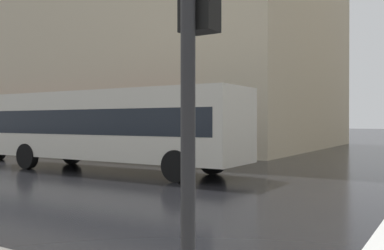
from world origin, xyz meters
TOP-DOWN VIEW (x-y plane):
  - haussmann_block_mid at (21.65, 23.10)m, footprint 19.51×27.09m
  - traffic_signal_post at (-3.58, 3.79)m, footprint 0.44×0.30m
  - city_bus at (5.50, 13.14)m, footprint 2.60×11.00m

SIDE VIEW (x-z plane):
  - city_bus at x=5.50m, z-range 0.26..3.26m
  - traffic_signal_post at x=-3.58m, z-range 0.89..4.21m
  - haussmann_block_mid at x=21.65m, z-range -0.25..23.70m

